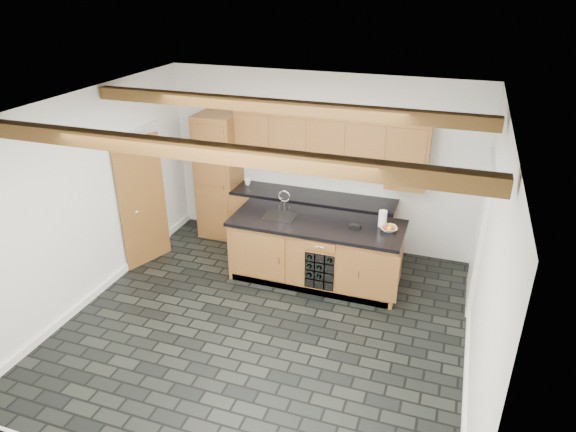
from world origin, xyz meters
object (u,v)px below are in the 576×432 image
island (316,251)px  paper_towel (383,219)px  kitchen_scale (355,226)px  fruit_bowl (389,229)px

island → paper_towel: bearing=11.2°
island → kitchen_scale: kitchen_scale is taller
fruit_bowl → island: bearing=-176.4°
kitchen_scale → fruit_bowl: 0.46m
kitchen_scale → paper_towel: bearing=29.5°
kitchen_scale → island: bearing=-175.7°
island → kitchen_scale: 0.73m
kitchen_scale → paper_towel: paper_towel is taller
fruit_bowl → paper_towel: (-0.11, 0.11, 0.09)m
island → fruit_bowl: size_ratio=10.77×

